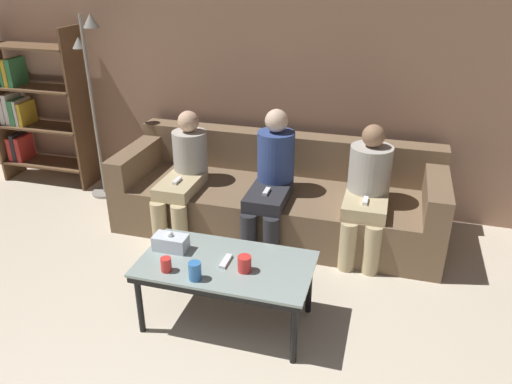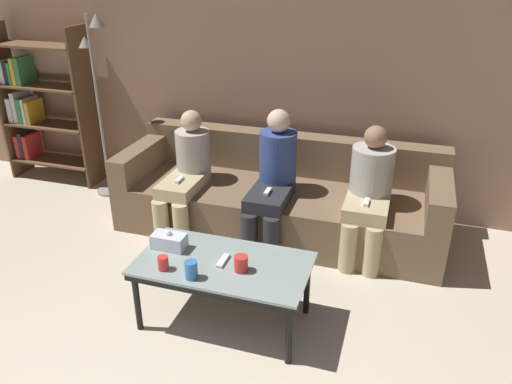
{
  "view_description": "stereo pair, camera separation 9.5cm",
  "coord_description": "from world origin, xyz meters",
  "views": [
    {
      "loc": [
        0.89,
        -0.46,
        2.19
      ],
      "look_at": [
        0.0,
        2.64,
        0.65
      ],
      "focal_mm": 35.0,
      "sensor_mm": 36.0,
      "label": 1
    },
    {
      "loc": [
        0.98,
        -0.44,
        2.19
      ],
      "look_at": [
        0.0,
        2.64,
        0.65
      ],
      "focal_mm": 35.0,
      "sensor_mm": 36.0,
      "label": 2
    }
  ],
  "objects": [
    {
      "name": "coffee_table",
      "position": [
        -0.01,
        2.0,
        0.41
      ],
      "size": [
        1.09,
        0.59,
        0.46
      ],
      "color": "#8C9E99",
      "rests_on": "ground_plane"
    },
    {
      "name": "cup_far_center",
      "position": [
        -0.13,
        1.79,
        0.51
      ],
      "size": [
        0.08,
        0.08,
        0.11
      ],
      "color": "#3372BF",
      "rests_on": "coffee_table"
    },
    {
      "name": "cup_near_right",
      "position": [
        -0.33,
        1.82,
        0.5
      ],
      "size": [
        0.07,
        0.07,
        0.09
      ],
      "color": "red",
      "rests_on": "coffee_table"
    },
    {
      "name": "bookshelf",
      "position": [
        -2.69,
        3.65,
        0.79
      ],
      "size": [
        0.97,
        0.32,
        1.6
      ],
      "color": "brown",
      "rests_on": "ground_plane"
    },
    {
      "name": "standing_lamp",
      "position": [
        -1.82,
        3.51,
        1.07
      ],
      "size": [
        0.31,
        0.26,
        1.74
      ],
      "color": "gray",
      "rests_on": "ground_plane"
    },
    {
      "name": "seated_person_mid_right",
      "position": [
        0.76,
        3.13,
        0.55
      ],
      "size": [
        0.33,
        0.63,
        1.04
      ],
      "color": "tan",
      "rests_on": "ground_plane"
    },
    {
      "name": "seated_person_mid_left",
      "position": [
        0.0,
        3.11,
        0.57
      ],
      "size": [
        0.31,
        0.7,
        1.1
      ],
      "color": "#28282D",
      "rests_on": "ground_plane"
    },
    {
      "name": "couch",
      "position": [
        0.0,
        3.34,
        0.28
      ],
      "size": [
        2.73,
        0.94,
        0.76
      ],
      "color": "brown",
      "rests_on": "ground_plane"
    },
    {
      "name": "tissue_box",
      "position": [
        -0.41,
        2.05,
        0.51
      ],
      "size": [
        0.22,
        0.12,
        0.13
      ],
      "color": "silver",
      "rests_on": "coffee_table"
    },
    {
      "name": "seated_person_left_end",
      "position": [
        -0.76,
        3.09,
        0.53
      ],
      "size": [
        0.31,
        0.7,
        1.02
      ],
      "color": "tan",
      "rests_on": "ground_plane"
    },
    {
      "name": "game_remote",
      "position": [
        -0.01,
        2.0,
        0.47
      ],
      "size": [
        0.04,
        0.15,
        0.02
      ],
      "color": "white",
      "rests_on": "coffee_table"
    },
    {
      "name": "wall_back",
      "position": [
        0.0,
        3.88,
        1.3
      ],
      "size": [
        12.0,
        0.06,
        2.6
      ],
      "color": "#9E755B",
      "rests_on": "ground_plane"
    },
    {
      "name": "cup_near_left",
      "position": [
        0.13,
        1.95,
        0.51
      ],
      "size": [
        0.08,
        0.08,
        0.1
      ],
      "color": "red",
      "rests_on": "coffee_table"
    }
  ]
}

